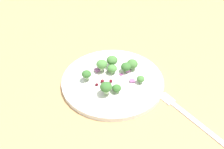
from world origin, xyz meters
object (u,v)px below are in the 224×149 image
Objects in this scene: fork at (186,114)px; plate at (112,80)px; broccoli_floret_0 at (125,66)px; broccoli_floret_2 at (86,74)px; broccoli_floret_1 at (111,60)px.

plate is at bearing -31.85° from fork.
broccoli_floret_2 is at bearing 20.70° from broccoli_floret_0.
broccoli_floret_1 is at bearing -138.76° from broccoli_floret_2.
broccoli_floret_2 is 25.78cm from fork.
broccoli_floret_0 is at bearing 155.14° from broccoli_floret_1.
plate is 9.54× the size of broccoli_floret_0.
broccoli_floret_2 is 0.15× the size of fork.
fork is at bearing 134.95° from broccoli_floret_0.
broccoli_floret_2 reaches higher than broccoli_floret_0.
broccoli_floret_0 is 0.17× the size of fork.
plate is at bearing 93.23° from broccoli_floret_1.
broccoli_floret_2 is (6.27, 5.49, -0.30)cm from broccoli_floret_1.
plate is 20.12cm from fork.
broccoli_floret_2 is (9.98, 3.77, 0.26)cm from broccoli_floret_0.
plate reaches higher than fork.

